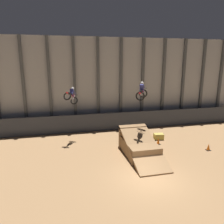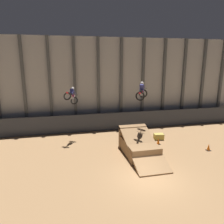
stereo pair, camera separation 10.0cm
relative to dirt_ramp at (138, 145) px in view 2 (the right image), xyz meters
The scene contains 9 objects.
ground_plane 4.07m from the dirt_ramp, 100.03° to the right, with size 60.00×60.00×0.00m, color #9E754C.
arena_back_wall 8.89m from the dirt_ramp, 95.12° to the left, with size 32.00×0.40×9.82m.
lower_barrier 6.59m from the dirt_ramp, 96.09° to the left, with size 31.36×0.20×1.90m.
dirt_ramp is the anchor object (origin of this frame).
rider_bike_left_air 7.42m from the dirt_ramp, 140.95° to the left, with size 1.47×1.82×1.67m.
rider_bike_right_air 4.35m from the dirt_ramp, 62.23° to the left, with size 1.40×1.73×1.45m.
traffic_cone_near_ramp 6.03m from the dirt_ramp, ahead, with size 0.36×0.36×0.58m.
traffic_cone_arena_edge 2.86m from the dirt_ramp, 31.18° to the left, with size 0.36×0.36×0.58m.
hay_bale_trackside 4.00m from the dirt_ramp, 41.18° to the left, with size 0.97×0.71×0.57m.
Camera 2 is at (-5.05, -11.75, 7.40)m, focal length 35.00 mm.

